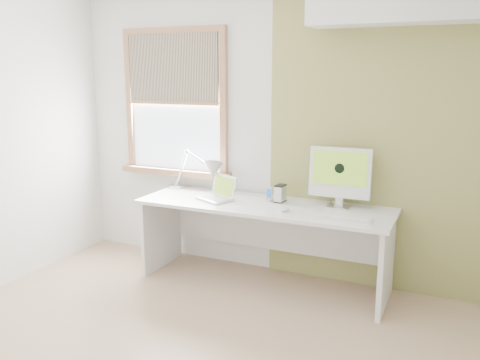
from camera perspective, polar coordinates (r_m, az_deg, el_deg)
The scene contains 11 objects.
room at distance 3.01m, azimuth -8.28°, elevation 1.79°, with size 4.04×3.54×2.64m.
accent_wall at distance 4.31m, azimuth 16.17°, elevation 4.51°, with size 2.00×0.02×2.60m, color #9B9C4D.
window at distance 4.96m, azimuth -7.46°, elevation 8.65°, with size 1.20×0.14×1.42m.
desk at distance 4.42m, azimuth 2.98°, elevation -5.02°, with size 2.20×0.70×0.73m.
desk_lamp at distance 4.66m, azimuth -3.94°, elevation 0.94°, with size 0.67×0.34×0.39m.
laptop at distance 4.46m, azimuth -2.44°, elevation -1.55°, with size 0.38×0.35×0.21m.
phone_dock at distance 4.39m, azimuth 3.36°, elevation -1.98°, with size 0.07×0.07×0.13m.
external_drive at distance 4.38m, azimuth 4.62°, elevation -1.53°, with size 0.08×0.12×0.15m.
imac at distance 4.24m, azimuth 11.32°, elevation 0.68°, with size 0.51×0.17×0.50m.
keyboard at distance 3.96m, azimuth 11.80°, elevation -4.22°, with size 0.43×0.15×0.02m.
mouse at distance 4.09m, azimuth 5.11°, elevation -3.35°, with size 0.06×0.11×0.03m, color white.
Camera 1 is at (1.61, -2.49, 1.83)m, focal length 37.46 mm.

